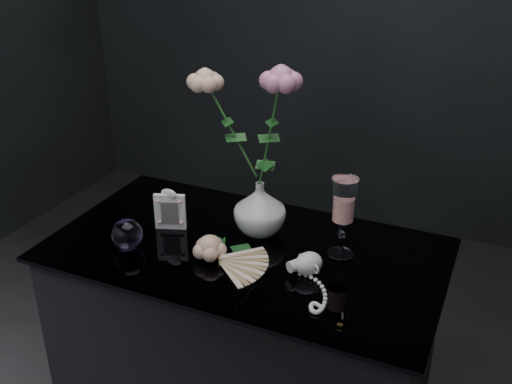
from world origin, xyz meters
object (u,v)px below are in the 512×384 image
at_px(wine_glass, 343,218).
at_px(vase, 260,208).
at_px(paperweight, 127,234).
at_px(loose_rose, 210,247).
at_px(picture_frame, 170,209).
at_px(pearl_jar, 309,263).

bearing_deg(wine_glass, vase, 174.22).
relative_size(paperweight, loose_rose, 0.43).
bearing_deg(picture_frame, vase, -1.37).
distance_m(wine_glass, paperweight, 0.57).
bearing_deg(wine_glass, paperweight, -159.67).
relative_size(vase, pearl_jar, 0.71).
distance_m(loose_rose, pearl_jar, 0.26).
xyz_separation_m(wine_glass, picture_frame, (-0.48, -0.06, -0.05)).
distance_m(vase, loose_rose, 0.19).
distance_m(vase, paperweight, 0.37).
distance_m(picture_frame, loose_rose, 0.20).
height_order(picture_frame, loose_rose, picture_frame).
xyz_separation_m(picture_frame, loose_rose, (0.18, -0.10, -0.03)).
bearing_deg(pearl_jar, paperweight, -136.99).
height_order(picture_frame, pearl_jar, picture_frame).
xyz_separation_m(picture_frame, pearl_jar, (0.43, -0.06, -0.03)).
height_order(picture_frame, paperweight, picture_frame).
height_order(wine_glass, paperweight, wine_glass).
height_order(paperweight, pearl_jar, paperweight).
bearing_deg(pearl_jar, loose_rose, -137.95).
bearing_deg(paperweight, loose_rose, 10.58).
distance_m(wine_glass, picture_frame, 0.49).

